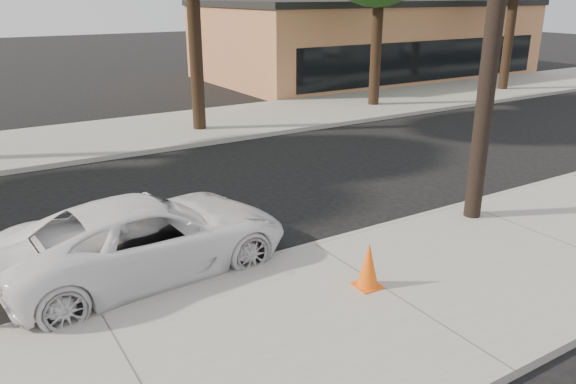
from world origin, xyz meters
name	(u,v)px	position (x,y,z in m)	size (l,w,h in m)	color
ground	(259,215)	(0.00, 0.00, 0.00)	(120.00, 120.00, 0.00)	black
near_sidewalk	(394,298)	(0.00, -4.30, 0.07)	(90.00, 4.40, 0.15)	gray
far_sidewalk	(137,133)	(0.00, 8.50, 0.07)	(90.00, 5.00, 0.15)	gray
curb_near	(314,247)	(0.00, -2.10, 0.07)	(90.00, 0.12, 0.16)	#9E9B93
building_main	(366,40)	(16.00, 16.00, 2.00)	(18.00, 10.00, 4.00)	tan
police_cruiser	(148,237)	(-2.88, -1.34, 0.67)	(2.23, 4.85, 1.35)	white
traffic_cone	(368,265)	(-0.19, -3.89, 0.52)	(0.41, 0.41, 0.76)	#FF5D0D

